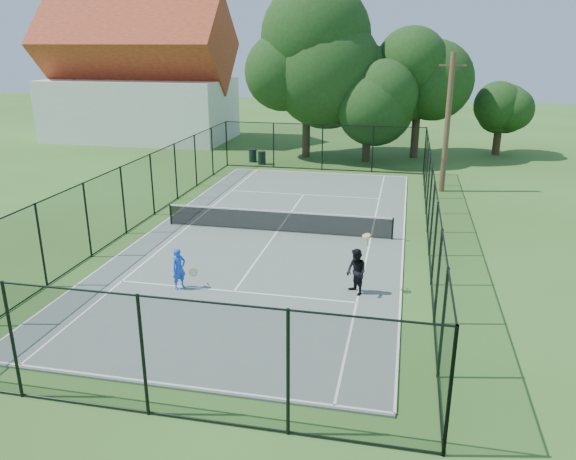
% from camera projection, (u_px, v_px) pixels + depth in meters
% --- Properties ---
extents(ground, '(120.00, 120.00, 0.00)m').
position_uv_depth(ground, '(277.00, 233.00, 24.81)').
color(ground, '#34511B').
extents(tennis_court, '(11.00, 24.00, 0.06)m').
position_uv_depth(tennis_court, '(277.00, 232.00, 24.80)').
color(tennis_court, slate).
rests_on(tennis_court, ground).
extents(tennis_net, '(10.08, 0.08, 0.95)m').
position_uv_depth(tennis_net, '(277.00, 220.00, 24.62)').
color(tennis_net, black).
rests_on(tennis_net, tennis_court).
extents(fence, '(13.10, 26.10, 3.00)m').
position_uv_depth(fence, '(277.00, 200.00, 24.33)').
color(fence, black).
rests_on(fence, ground).
extents(tree_near_left, '(7.88, 7.88, 10.28)m').
position_uv_depth(tree_near_left, '(307.00, 67.00, 39.05)').
color(tree_near_left, '#332114').
rests_on(tree_near_left, ground).
extents(tree_near_mid, '(5.44, 5.44, 7.12)m').
position_uv_depth(tree_near_mid, '(368.00, 98.00, 38.15)').
color(tree_near_mid, '#332114').
rests_on(tree_near_mid, ground).
extents(tree_near_right, '(6.71, 6.71, 9.25)m').
position_uv_depth(tree_near_right, '(420.00, 74.00, 38.92)').
color(tree_near_right, '#332114').
rests_on(tree_near_right, ground).
extents(tree_far_right, '(3.81, 3.81, 5.03)m').
position_uv_depth(tree_far_right, '(500.00, 112.00, 40.85)').
color(tree_far_right, '#332114').
rests_on(tree_far_right, ground).
extents(building, '(15.30, 8.15, 11.87)m').
position_uv_depth(building, '(139.00, 80.00, 46.96)').
color(building, silver).
rests_on(building, ground).
extents(trash_bin_left, '(0.58, 0.58, 0.90)m').
position_uv_depth(trash_bin_left, '(253.00, 155.00, 39.18)').
color(trash_bin_left, black).
rests_on(trash_bin_left, ground).
extents(trash_bin_right, '(0.58, 0.58, 0.89)m').
position_uv_depth(trash_bin_right, '(262.00, 158.00, 38.42)').
color(trash_bin_right, black).
rests_on(trash_bin_right, ground).
extents(utility_pole, '(1.40, 0.30, 7.51)m').
position_uv_depth(utility_pole, '(447.00, 123.00, 30.46)').
color(utility_pole, '#4C3823').
rests_on(utility_pole, ground).
extents(player_blue, '(0.87, 0.62, 1.42)m').
position_uv_depth(player_blue, '(179.00, 269.00, 18.90)').
color(player_blue, blue).
rests_on(player_blue, tennis_court).
extents(player_black, '(0.93, 1.17, 2.02)m').
position_uv_depth(player_black, '(356.00, 272.00, 18.45)').
color(player_black, black).
rests_on(player_black, tennis_court).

